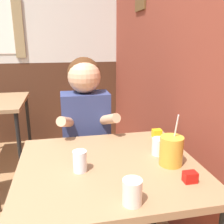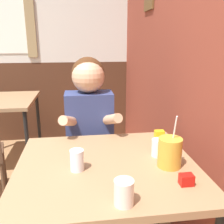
# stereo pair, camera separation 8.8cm
# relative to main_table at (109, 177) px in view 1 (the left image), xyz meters

# --- Properties ---
(brick_wall_right) EXTENTS (0.08, 4.61, 2.70)m
(brick_wall_right) POSITION_rel_main_table_xyz_m (0.58, 1.05, 0.65)
(brick_wall_right) COLOR brown
(brick_wall_right) RESTS_ON ground_plane
(back_wall) EXTENTS (5.33, 0.09, 2.70)m
(back_wall) POSITION_rel_main_table_xyz_m (-0.62, 2.38, 0.65)
(back_wall) COLOR silver
(back_wall) RESTS_ON ground_plane
(main_table) EXTENTS (0.93, 0.83, 0.78)m
(main_table) POSITION_rel_main_table_xyz_m (0.00, 0.00, 0.00)
(main_table) COLOR #93704C
(main_table) RESTS_ON ground_plane
(person_seated) EXTENTS (0.42, 0.42, 1.29)m
(person_seated) POSITION_rel_main_table_xyz_m (-0.06, 0.59, -0.00)
(person_seated) COLOR navy
(person_seated) RESTS_ON ground_plane
(cocktail_pitcher) EXTENTS (0.12, 0.12, 0.27)m
(cocktail_pitcher) POSITION_rel_main_table_xyz_m (0.31, -0.06, 0.15)
(cocktail_pitcher) COLOR gold
(cocktail_pitcher) RESTS_ON main_table
(glass_near_pitcher) EXTENTS (0.07, 0.07, 0.11)m
(glass_near_pitcher) POSITION_rel_main_table_xyz_m (-0.15, -0.04, 0.13)
(glass_near_pitcher) COLOR silver
(glass_near_pitcher) RESTS_ON main_table
(glass_center) EXTENTS (0.08, 0.08, 0.10)m
(glass_center) POSITION_rel_main_table_xyz_m (0.29, 0.06, 0.12)
(glass_center) COLOR silver
(glass_center) RESTS_ON main_table
(glass_far_side) EXTENTS (0.08, 0.08, 0.10)m
(glass_far_side) POSITION_rel_main_table_xyz_m (0.03, -0.33, 0.13)
(glass_far_side) COLOR silver
(glass_far_side) RESTS_ON main_table
(condiment_ketchup) EXTENTS (0.06, 0.04, 0.05)m
(condiment_ketchup) POSITION_rel_main_table_xyz_m (0.33, -0.24, 0.10)
(condiment_ketchup) COLOR #B7140F
(condiment_ketchup) RESTS_ON main_table
(condiment_mustard) EXTENTS (0.06, 0.04, 0.05)m
(condiment_mustard) POSITION_rel_main_table_xyz_m (0.38, 0.31, 0.10)
(condiment_mustard) COLOR yellow
(condiment_mustard) RESTS_ON main_table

